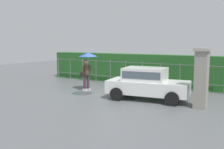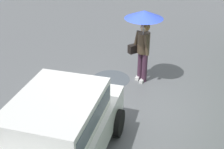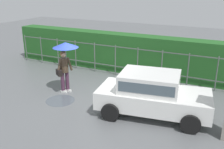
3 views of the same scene
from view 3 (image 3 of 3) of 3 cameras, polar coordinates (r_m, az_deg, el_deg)
The scene contains 6 objects.
ground_plane at distance 10.29m, azimuth -3.98°, elevation -4.79°, with size 40.00×40.00×0.00m, color slate.
car at distance 8.67m, azimuth 8.86°, elevation -3.97°, with size 3.92×2.32×1.48m.
pedestrian at distance 10.32m, azimuth -10.47°, elevation 4.21°, with size 1.01×1.01×2.09m.
fence_section at distance 12.39m, azimuth 0.73°, elevation 3.53°, with size 11.54×0.05×1.50m.
hedge_row at distance 13.05m, azimuth 2.26°, elevation 4.91°, with size 12.49×0.90×1.90m, color #235B23.
puddle_near at distance 10.08m, azimuth -11.43°, elevation -5.68°, with size 1.11×1.11×0.00m, color #4C545B.
Camera 3 is at (4.83, -8.06, 4.20)m, focal length 41.13 mm.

